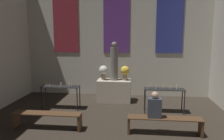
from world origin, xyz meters
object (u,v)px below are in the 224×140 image
candle_rack_left (61,89)px  person_seated (155,106)px  altar (114,91)px  statue (114,62)px  candle_rack_right (164,92)px  pew_back_left (47,117)px  pew_back_right (164,122)px  flower_vase_left (103,71)px  flower_vase_right (125,71)px

candle_rack_left → person_seated: (3.20, -1.74, 0.06)m
altar → statue: size_ratio=0.87×
person_seated → statue: bearing=115.6°
candle_rack_right → altar: bearing=148.9°
pew_back_left → pew_back_right: bearing=0.0°
statue → flower_vase_left: bearing=-180.0°
altar → pew_back_right: size_ratio=0.68×
flower_vase_right → pew_back_right: bearing=-67.0°
statue → pew_back_right: bearing=-60.0°
statue → candle_rack_left: 2.31m
flower_vase_right → pew_back_right: 3.22m
candle_rack_left → pew_back_right: 3.91m
flower_vase_right → pew_back_left: (-2.08, -2.85, -0.89)m
pew_back_right → person_seated: (-0.28, 0.00, 0.43)m
altar → statue: 1.15m
flower_vase_left → candle_rack_right: (2.27, -1.11, -0.51)m
flower_vase_right → candle_rack_left: flower_vase_right is taller
flower_vase_left → person_seated: size_ratio=0.81×
pew_back_right → person_seated: bearing=180.0°
flower_vase_right → pew_back_right: (1.21, -2.85, -0.89)m
statue → person_seated: 3.27m
statue → person_seated: (1.37, -2.85, -0.81)m
pew_back_left → pew_back_right: same height
altar → statue: bearing=0.0°
statue → pew_back_right: size_ratio=0.77×
pew_back_right → statue: bearing=120.0°
altar → candle_rack_right: candle_rack_right is taller
flower_vase_left → pew_back_right: 3.64m
candle_rack_left → person_seated: 3.65m
pew_back_left → person_seated: 3.04m
statue → candle_rack_left: bearing=-148.8°
flower_vase_left → candle_rack_left: bearing=-141.6°
candle_rack_left → altar: bearing=31.2°
flower_vase_left → flower_vase_right: bearing=0.0°
statue → flower_vase_right: size_ratio=2.65×
flower_vase_left → pew_back_right: size_ratio=0.29×
statue → flower_vase_left: size_ratio=2.65×
statue → candle_rack_right: size_ratio=1.12×
flower_vase_right → candle_rack_right: bearing=-38.3°
candle_rack_left → flower_vase_right: bearing=26.1°
altar → candle_rack_left: candle_rack_left is taller
flower_vase_right → candle_rack_left: bearing=-153.9°
candle_rack_left → candle_rack_right: size_ratio=1.00×
pew_back_right → candle_rack_left: bearing=153.4°
statue → person_seated: bearing=-64.4°
flower_vase_right → candle_rack_left: size_ratio=0.42×
candle_rack_left → person_seated: size_ratio=1.93×
statue → candle_rack_left: statue is taller
flower_vase_right → candle_rack_left: 2.58m
altar → flower_vase_right: flower_vase_right is taller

